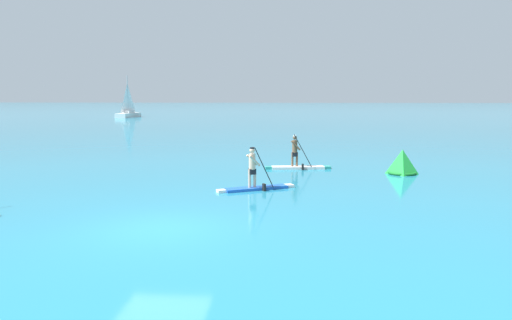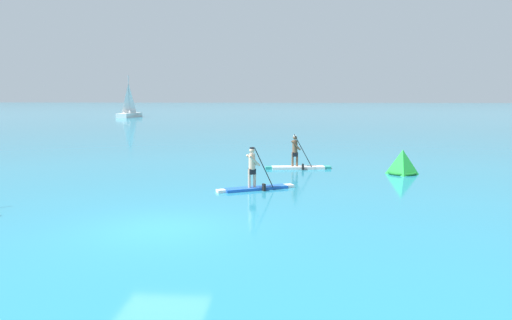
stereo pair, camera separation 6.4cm
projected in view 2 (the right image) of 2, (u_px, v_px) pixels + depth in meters
name	position (u px, v px, depth m)	size (l,w,h in m)	color
ground	(160.00, 229.00, 13.68)	(440.00, 440.00, 0.00)	teal
paddleboarder_mid_center	(255.00, 180.00, 19.25)	(3.05, 1.78, 1.77)	blue
paddleboarder_far_right	(298.00, 163.00, 24.71)	(3.36, 0.98, 1.81)	white
race_marker_buoy	(402.00, 163.00, 23.07)	(1.34, 1.34, 1.17)	green
sailboat_left_horizon	(129.00, 113.00, 81.79)	(2.51, 6.51, 6.96)	white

